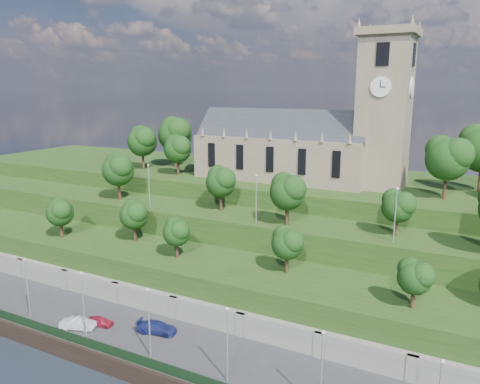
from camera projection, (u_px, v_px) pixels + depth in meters
The scene contains 16 objects.
promenade at pixel (183, 354), 55.57m from camera, with size 160.00×12.00×2.00m, color #2D2D30.
quay_wall at pixel (151, 380), 50.31m from camera, with size 160.00×0.50×2.20m, color black.
fence at pixel (154, 365), 50.54m from camera, with size 160.00×0.10×1.20m, color black.
retaining_wall at pixel (209, 320), 60.41m from camera, with size 160.00×2.10×5.00m.
embankment_lower at pixel (231, 292), 65.31m from camera, with size 160.00×12.00×8.00m, color #1F3913.
embankment_upper at pixel (264, 254), 74.39m from camera, with size 160.00×10.00×12.00m, color #1F3913.
hilltop at pixel (308, 214), 92.25m from camera, with size 160.00×32.00×15.00m, color #1F3913.
church at pixel (308, 140), 85.14m from camera, with size 38.60×12.35×27.60m.
trees_lower at pixel (252, 236), 62.41m from camera, with size 69.64×8.69×7.47m.
trees_upper at pixel (288, 187), 69.08m from camera, with size 67.36×8.52×9.04m.
trees_hilltop at pixel (310, 145), 84.52m from camera, with size 76.06×16.40×11.14m.
lamp_posts_promenade at pixel (149, 318), 52.17m from camera, with size 60.36×0.36×8.36m.
lamp_posts_upper at pixel (256, 195), 69.55m from camera, with size 40.36×0.36×7.39m.
car_left at pixel (101, 321), 60.02m from camera, with size 1.39×3.46×1.18m, color maroon.
car_middle at pixel (78, 323), 59.13m from camera, with size 1.56×4.48×1.48m, color #B0B0B5.
car_right at pixel (157, 327), 58.16m from camera, with size 2.06×5.06×1.47m, color navy.
Camera 1 is at (29.08, -35.26, 31.91)m, focal length 35.00 mm.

